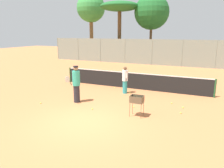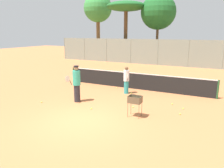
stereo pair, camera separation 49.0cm
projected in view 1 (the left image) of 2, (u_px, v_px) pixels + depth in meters
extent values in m
plane|color=#C67242|center=(84.00, 122.00, 8.96)|extent=(80.00, 80.00, 0.00)
cylinder|color=#26592D|center=(70.00, 75.00, 16.13)|extent=(0.10, 0.10, 1.07)
cylinder|color=#26592D|center=(215.00, 88.00, 12.19)|extent=(0.10, 0.10, 1.07)
cube|color=black|center=(133.00, 81.00, 14.16)|extent=(9.75, 0.01, 1.01)
cube|color=white|center=(133.00, 73.00, 14.04)|extent=(9.75, 0.02, 0.06)
cylinder|color=gray|center=(58.00, 49.00, 29.74)|extent=(0.08, 0.08, 2.85)
cylinder|color=gray|center=(78.00, 49.00, 28.42)|extent=(0.08, 0.08, 2.85)
cylinder|color=gray|center=(100.00, 50.00, 27.10)|extent=(0.08, 0.08, 2.85)
cylinder|color=gray|center=(125.00, 51.00, 25.78)|extent=(0.08, 0.08, 2.85)
cylinder|color=gray|center=(152.00, 52.00, 24.46)|extent=(0.08, 0.08, 2.85)
cylinder|color=gray|center=(182.00, 53.00, 23.14)|extent=(0.08, 0.08, 2.85)
cylinder|color=gray|center=(216.00, 55.00, 21.82)|extent=(0.08, 0.08, 2.85)
cube|color=gray|center=(167.00, 53.00, 23.80)|extent=(29.37, 0.01, 2.85)
cylinder|color=brown|center=(92.00, 37.00, 31.96)|extent=(0.53, 0.53, 5.78)
sphere|color=#388E42|center=(91.00, 8.00, 31.01)|extent=(4.02, 4.02, 4.02)
cylinder|color=brown|center=(150.00, 42.00, 27.59)|extent=(0.31, 0.31, 4.74)
sphere|color=#1E6028|center=(152.00, 12.00, 26.75)|extent=(4.26, 4.26, 4.26)
cylinder|color=brown|center=(119.00, 37.00, 27.84)|extent=(0.46, 0.46, 6.13)
ellipsoid|color=#1E6028|center=(120.00, 6.00, 26.99)|extent=(4.87, 4.87, 1.22)
cylinder|color=teal|center=(125.00, 87.00, 13.11)|extent=(0.27, 0.27, 0.77)
cylinder|color=white|center=(125.00, 75.00, 12.94)|extent=(0.34, 0.34, 0.64)
sphere|color=brown|center=(125.00, 68.00, 12.84)|extent=(0.21, 0.21, 0.21)
cylinder|color=black|center=(126.00, 79.00, 12.64)|extent=(0.10, 0.14, 0.27)
ellipsoid|color=silver|center=(127.00, 76.00, 12.42)|extent=(0.23, 0.36, 0.43)
cylinder|color=#26262D|center=(77.00, 94.00, 11.42)|extent=(0.32, 0.32, 0.91)
cylinder|color=teal|center=(76.00, 78.00, 11.23)|extent=(0.40, 0.40, 0.76)
sphere|color=#8C6647|center=(76.00, 69.00, 11.11)|extent=(0.25, 0.25, 0.25)
cylinder|color=black|center=(76.00, 66.00, 11.09)|extent=(0.26, 0.26, 0.06)
cylinder|color=black|center=(71.00, 83.00, 10.99)|extent=(0.07, 0.15, 0.27)
ellipsoid|color=silver|center=(67.00, 79.00, 10.79)|extent=(0.13, 0.39, 0.43)
cylinder|color=brown|center=(130.00, 110.00, 9.46)|extent=(0.02, 0.02, 0.63)
cylinder|color=brown|center=(141.00, 111.00, 9.26)|extent=(0.02, 0.02, 0.63)
cylinder|color=brown|center=(132.00, 107.00, 9.78)|extent=(0.02, 0.02, 0.63)
cylinder|color=brown|center=(143.00, 109.00, 9.57)|extent=(0.02, 0.02, 0.63)
cube|color=brown|center=(137.00, 102.00, 9.44)|extent=(0.55, 0.40, 0.01)
cube|color=brown|center=(135.00, 100.00, 9.23)|extent=(0.55, 0.01, 0.30)
cube|color=brown|center=(138.00, 98.00, 9.59)|extent=(0.55, 0.01, 0.30)
cube|color=brown|center=(131.00, 98.00, 9.52)|extent=(0.01, 0.40, 0.30)
cube|color=brown|center=(143.00, 100.00, 9.30)|extent=(0.01, 0.40, 0.30)
sphere|color=#D1E54C|center=(137.00, 100.00, 9.42)|extent=(0.07, 0.07, 0.07)
sphere|color=#D1E54C|center=(139.00, 100.00, 9.40)|extent=(0.07, 0.07, 0.07)
sphere|color=#D1E54C|center=(137.00, 100.00, 9.50)|extent=(0.07, 0.07, 0.07)
sphere|color=#D1E54C|center=(134.00, 100.00, 9.45)|extent=(0.07, 0.07, 0.07)
sphere|color=#D1E54C|center=(135.00, 100.00, 9.44)|extent=(0.07, 0.07, 0.07)
sphere|color=#D1E54C|center=(142.00, 101.00, 9.45)|extent=(0.07, 0.07, 0.07)
sphere|color=#D1E54C|center=(140.00, 101.00, 9.37)|extent=(0.07, 0.07, 0.07)
sphere|color=#D1E54C|center=(135.00, 101.00, 9.38)|extent=(0.07, 0.07, 0.07)
sphere|color=#D1E54C|center=(134.00, 100.00, 9.44)|extent=(0.07, 0.07, 0.07)
sphere|color=#D1E54C|center=(133.00, 101.00, 9.53)|extent=(0.07, 0.07, 0.07)
sphere|color=#D1E54C|center=(136.00, 101.00, 9.34)|extent=(0.07, 0.07, 0.07)
sphere|color=#D1E54C|center=(132.00, 100.00, 9.45)|extent=(0.07, 0.07, 0.07)
sphere|color=#D1E54C|center=(172.00, 103.00, 11.25)|extent=(0.07, 0.07, 0.07)
sphere|color=#D1E54C|center=(92.00, 109.00, 10.41)|extent=(0.07, 0.07, 0.07)
sphere|color=#D1E54C|center=(130.00, 93.00, 13.09)|extent=(0.07, 0.07, 0.07)
sphere|color=#D1E54C|center=(181.00, 113.00, 9.89)|extent=(0.07, 0.07, 0.07)
sphere|color=#D1E54C|center=(76.00, 86.00, 14.90)|extent=(0.07, 0.07, 0.07)
sphere|color=#D1E54C|center=(134.00, 107.00, 10.71)|extent=(0.07, 0.07, 0.07)
sphere|color=#D1E54C|center=(183.00, 107.00, 10.59)|extent=(0.07, 0.07, 0.07)
sphere|color=#D1E54C|center=(114.00, 87.00, 14.43)|extent=(0.07, 0.07, 0.07)
sphere|color=#D1E54C|center=(41.00, 103.00, 11.25)|extent=(0.07, 0.07, 0.07)
cube|color=#B2B7BC|center=(169.00, 59.00, 26.21)|extent=(4.20, 1.70, 0.90)
cube|color=#33383D|center=(168.00, 52.00, 26.11)|extent=(2.20, 1.50, 0.70)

